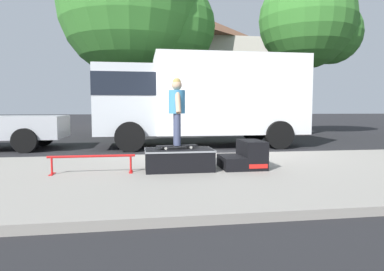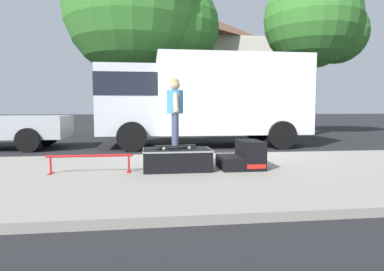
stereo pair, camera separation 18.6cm
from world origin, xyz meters
The scene contains 11 objects.
ground_plane centered at (0.00, 0.00, 0.00)m, with size 140.00×140.00×0.00m, color black.
sidewalk_slab centered at (0.00, -3.00, 0.06)m, with size 50.00×5.00×0.12m, color gray.
skate_box centered at (-0.97, -2.76, 0.33)m, with size 1.28×0.79×0.40m.
kicker_ramp centered at (0.35, -2.76, 0.35)m, with size 0.82×0.80×0.54m.
grind_rail centered at (-2.56, -2.85, 0.37)m, with size 1.54×0.28×0.33m.
skateboard centered at (-0.99, -2.70, 0.58)m, with size 0.80×0.34×0.07m.
skater_kid centered at (-0.99, -2.70, 1.34)m, with size 0.31×0.65×1.27m.
box_truck centered at (0.33, 2.20, 1.70)m, with size 6.91×2.63×3.05m.
street_tree_main centered at (6.68, 6.55, 5.43)m, with size 5.11×4.64×7.91m.
street_tree_neighbour centered at (-1.67, 6.62, 5.66)m, with size 7.04×6.40×9.04m.
house_behind centered at (2.19, 15.86, 4.24)m, with size 9.54×8.23×8.40m.
Camera 1 is at (-1.68, -8.99, 1.29)m, focal length 31.10 mm.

